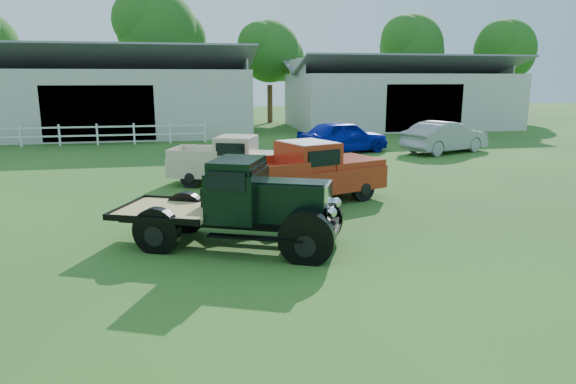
{
  "coord_description": "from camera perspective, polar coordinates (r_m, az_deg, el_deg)",
  "views": [
    {
      "loc": [
        -2.12,
        -10.42,
        3.68
      ],
      "look_at": [
        0.2,
        1.2,
        1.05
      ],
      "focal_mm": 32.0,
      "sensor_mm": 36.0,
      "label": 1
    }
  ],
  "objects": [
    {
      "name": "white_pickup",
      "position": [
        18.12,
        -6.02,
        3.44
      ],
      "size": [
        4.92,
        3.26,
        1.69
      ],
      "primitive_type": null,
      "rotation": [
        0.0,
        0.0,
        -0.36
      ],
      "color": "#C4B59A",
      "rests_on": "ground"
    },
    {
      "name": "misc_car_grey",
      "position": [
        27.21,
        17.08,
        5.86
      ],
      "size": [
        5.06,
        3.35,
        1.58
      ],
      "primitive_type": "imported",
      "rotation": [
        0.0,
        0.0,
        1.96
      ],
      "color": "gray",
      "rests_on": "ground"
    },
    {
      "name": "tree_c",
      "position": [
        44.01,
        -2.05,
        13.57
      ],
      "size": [
        5.4,
        5.4,
        9.0
      ],
      "primitive_type": null,
      "color": "#30561B",
      "rests_on": "ground"
    },
    {
      "name": "tree_d",
      "position": [
        48.78,
        13.45,
        13.73
      ],
      "size": [
        6.0,
        6.0,
        10.0
      ],
      "primitive_type": null,
      "color": "#30561B",
      "rests_on": "ground"
    },
    {
      "name": "shed_right",
      "position": [
        40.76,
        12.21,
        10.71
      ],
      "size": [
        16.8,
        9.2,
        5.2
      ],
      "primitive_type": null,
      "color": "#A7A7A7",
      "rests_on": "ground"
    },
    {
      "name": "fence_rail",
      "position": [
        31.13,
        -22.25,
        5.91
      ],
      "size": [
        14.2,
        0.16,
        1.2
      ],
      "primitive_type": null,
      "color": "white",
      "rests_on": "ground"
    },
    {
      "name": "ground",
      "position": [
        11.25,
        0.2,
        -6.58
      ],
      "size": [
        120.0,
        120.0,
        0.0
      ],
      "primitive_type": "plane",
      "color": "#274C20"
    },
    {
      "name": "red_pickup",
      "position": [
        15.44,
        1.89,
        2.25
      ],
      "size": [
        5.47,
        3.63,
        1.86
      ],
      "primitive_type": null,
      "rotation": [
        0.0,
        0.0,
        0.36
      ],
      "color": "#A72A17",
      "rests_on": "ground"
    },
    {
      "name": "shed_left",
      "position": [
        36.75,
        -19.26,
        10.45
      ],
      "size": [
        18.8,
        10.2,
        5.6
      ],
      "primitive_type": null,
      "color": "#A7A7A7",
      "rests_on": "ground"
    },
    {
      "name": "misc_car_blue",
      "position": [
        26.1,
        6.13,
        6.14
      ],
      "size": [
        5.17,
        3.44,
        1.64
      ],
      "primitive_type": "imported",
      "rotation": [
        0.0,
        0.0,
        1.91
      ],
      "color": "#0516A6",
      "rests_on": "ground"
    },
    {
      "name": "tree_e",
      "position": [
        50.9,
        22.83,
        12.76
      ],
      "size": [
        5.7,
        5.7,
        9.5
      ],
      "primitive_type": null,
      "color": "#30561B",
      "rests_on": "ground"
    },
    {
      "name": "vintage_flatbed",
      "position": [
        11.4,
        -6.05,
        -1.22
      ],
      "size": [
        5.36,
        3.78,
        1.97
      ],
      "primitive_type": null,
      "rotation": [
        0.0,
        0.0,
        -0.4
      ],
      "color": "black",
      "rests_on": "ground"
    },
    {
      "name": "tree_b",
      "position": [
        44.51,
        -14.19,
        14.81
      ],
      "size": [
        6.9,
        6.9,
        11.5
      ],
      "primitive_type": null,
      "color": "#30561B",
      "rests_on": "ground"
    }
  ]
}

